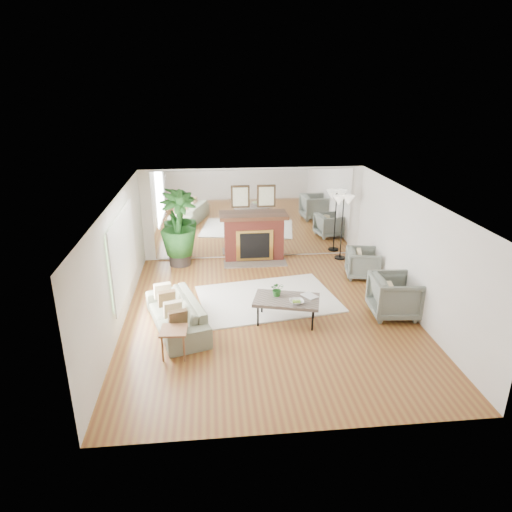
{
  "coord_description": "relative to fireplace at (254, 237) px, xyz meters",
  "views": [
    {
      "loc": [
        -1.15,
        -8.51,
        4.56
      ],
      "look_at": [
        -0.22,
        0.6,
        1.11
      ],
      "focal_mm": 32.0,
      "sensor_mm": 36.0,
      "label": 1
    }
  ],
  "objects": [
    {
      "name": "fireplace",
      "position": [
        0.0,
        0.0,
        0.0
      ],
      "size": [
        1.85,
        0.83,
        2.05
      ],
      "color": "maroon",
      "rests_on": "ground"
    },
    {
      "name": "floor_lamp",
      "position": [
        2.4,
        -0.16,
        0.86
      ],
      "size": [
        0.58,
        0.32,
        1.78
      ],
      "color": "black",
      "rests_on": "ground"
    },
    {
      "name": "window_panel",
      "position": [
        -2.96,
        -2.86,
        0.69
      ],
      "size": [
        0.04,
        2.4,
        1.5
      ],
      "primitive_type": "cube",
      "color": "#B2E09E",
      "rests_on": "wall_left"
    },
    {
      "name": "potted_ficus",
      "position": [
        -2.01,
        -0.16,
        0.41
      ],
      "size": [
        1.24,
        1.24,
        2.0
      ],
      "color": "black",
      "rests_on": "ground"
    },
    {
      "name": "area_rug",
      "position": [
        0.06,
        -2.52,
        -0.64
      ],
      "size": [
        3.3,
        2.6,
        0.03
      ],
      "primitive_type": "cube",
      "rotation": [
        0.0,
        0.0,
        0.17
      ],
      "color": "white",
      "rests_on": "ground"
    },
    {
      "name": "coffee_table",
      "position": [
        0.31,
        -3.59,
        -0.18
      ],
      "size": [
        1.46,
        1.07,
        0.52
      ],
      "rotation": [
        0.0,
        0.0,
        -0.26
      ],
      "color": "#685B52",
      "rests_on": "ground"
    },
    {
      "name": "side_table",
      "position": [
        -1.87,
        -4.63,
        -0.21
      ],
      "size": [
        0.5,
        0.5,
        0.53
      ],
      "rotation": [
        0.0,
        0.0,
        -0.06
      ],
      "color": "#925D3A",
      "rests_on": "ground"
    },
    {
      "name": "wall_left",
      "position": [
        -2.99,
        -3.26,
        0.59
      ],
      "size": [
        0.02,
        7.0,
        2.5
      ],
      "primitive_type": "cube",
      "color": "silver",
      "rests_on": "ground"
    },
    {
      "name": "tabletop_plant",
      "position": [
        0.14,
        -3.45,
        0.01
      ],
      "size": [
        0.3,
        0.27,
        0.31
      ],
      "primitive_type": "imported",
      "rotation": [
        0.0,
        0.0,
        -0.13
      ],
      "color": "#286424",
      "rests_on": "coffee_table"
    },
    {
      "name": "fruit_bowl",
      "position": [
        0.47,
        -3.82,
        -0.1
      ],
      "size": [
        0.29,
        0.29,
        0.07
      ],
      "primitive_type": "imported",
      "rotation": [
        0.0,
        0.0,
        0.04
      ],
      "color": "#925D3A",
      "rests_on": "coffee_table"
    },
    {
      "name": "armchair_front",
      "position": [
        2.6,
        -3.53,
        -0.22
      ],
      "size": [
        1.03,
        1.0,
        0.88
      ],
      "primitive_type": "imported",
      "rotation": [
        0.0,
        0.0,
        1.5
      ],
      "color": "slate",
      "rests_on": "ground"
    },
    {
      "name": "armchair_back",
      "position": [
        2.6,
        -1.48,
        -0.29
      ],
      "size": [
        0.94,
        0.92,
        0.73
      ],
      "primitive_type": "imported",
      "rotation": [
        0.0,
        0.0,
        1.38
      ],
      "color": "slate",
      "rests_on": "ground"
    },
    {
      "name": "ground",
      "position": [
        0.0,
        -3.26,
        -0.66
      ],
      "size": [
        7.0,
        7.0,
        0.0
      ],
      "primitive_type": "plane",
      "color": "brown",
      "rests_on": "ground"
    },
    {
      "name": "book",
      "position": [
        0.69,
        -3.6,
        -0.13
      ],
      "size": [
        0.36,
        0.4,
        0.02
      ],
      "primitive_type": "imported",
      "rotation": [
        0.0,
        0.0,
        0.51
      ],
      "color": "#925D3A",
      "rests_on": "coffee_table"
    },
    {
      "name": "wall_right",
      "position": [
        2.99,
        -3.26,
        0.59
      ],
      "size": [
        0.02,
        7.0,
        2.5
      ],
      "primitive_type": "cube",
      "color": "silver",
      "rests_on": "ground"
    },
    {
      "name": "sofa",
      "position": [
        -1.9,
        -3.62,
        -0.35
      ],
      "size": [
        1.41,
        2.25,
        0.61
      ],
      "primitive_type": "imported",
      "rotation": [
        0.0,
        0.0,
        -1.27
      ],
      "color": "gray",
      "rests_on": "ground"
    },
    {
      "name": "wall_back",
      "position": [
        0.0,
        0.23,
        0.59
      ],
      "size": [
        6.0,
        0.02,
        2.5
      ],
      "primitive_type": "cube",
      "color": "silver",
      "rests_on": "ground"
    },
    {
      "name": "mirror_panel",
      "position": [
        0.0,
        0.21,
        0.59
      ],
      "size": [
        5.4,
        0.04,
        2.4
      ],
      "primitive_type": "cube",
      "color": "silver",
      "rests_on": "wall_back"
    }
  ]
}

